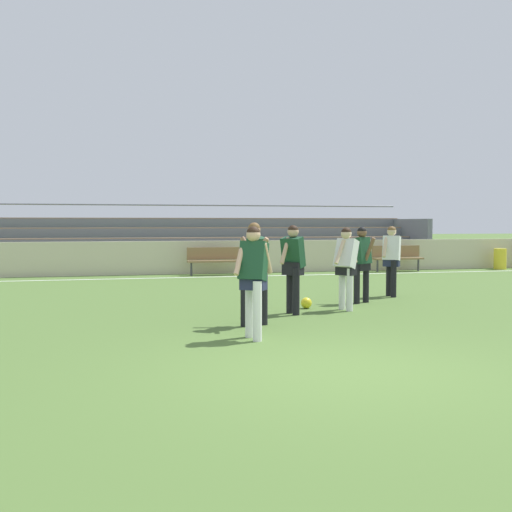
{
  "coord_description": "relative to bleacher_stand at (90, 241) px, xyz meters",
  "views": [
    {
      "loc": [
        -2.72,
        -6.81,
        1.71
      ],
      "look_at": [
        0.66,
        6.92,
        0.96
      ],
      "focal_mm": 44.54,
      "sensor_mm": 36.0,
      "label": 1
    }
  ],
  "objects": [
    {
      "name": "player_dark_dropping_back",
      "position": [
        2.82,
        -13.46,
        -0.01
      ],
      "size": [
        0.52,
        0.71,
        1.71
      ],
      "color": "black",
      "rests_on": "ground"
    },
    {
      "name": "player_white_deep_cover",
      "position": [
        6.86,
        -10.21,
        -0.07
      ],
      "size": [
        0.62,
        0.47,
        1.63
      ],
      "color": "black",
      "rests_on": "ground"
    },
    {
      "name": "player_dark_wide_right",
      "position": [
        2.52,
        -14.65,
        -0.05
      ],
      "size": [
        0.67,
        0.49,
        1.66
      ],
      "color": "white",
      "rests_on": "ground"
    },
    {
      "name": "soccer_ball",
      "position": [
        4.32,
        -11.67,
        -0.92
      ],
      "size": [
        0.22,
        0.22,
        0.22
      ],
      "primitive_type": "sphere",
      "color": "yellow",
      "rests_on": "ground"
    },
    {
      "name": "player_dark_wide_left",
      "position": [
        3.83,
        -12.36,
        -0.04
      ],
      "size": [
        0.63,
        0.5,
        1.66
      ],
      "color": "black",
      "rests_on": "ground"
    },
    {
      "name": "bleacher_stand",
      "position": [
        0.0,
        0.0,
        0.0
      ],
      "size": [
        25.44,
        3.46,
        2.44
      ],
      "color": "#897051",
      "rests_on": "ground"
    },
    {
      "name": "sideline_wall",
      "position": [
        3.07,
        -2.6,
        -0.48
      ],
      "size": [
        48.0,
        0.16,
        1.1
      ],
      "primitive_type": "cube",
      "color": "beige",
      "rests_on": "ground"
    },
    {
      "name": "bench_far_right",
      "position": [
        3.97,
        -3.22,
        -0.48
      ],
      "size": [
        1.8,
        0.4,
        0.9
      ],
      "color": "olive",
      "rests_on": "ground"
    },
    {
      "name": "player_dark_pressing_high",
      "position": [
        5.72,
        -11.14,
        -0.07
      ],
      "size": [
        0.48,
        0.64,
        1.62
      ],
      "color": "black",
      "rests_on": "ground"
    },
    {
      "name": "player_white_on_ball",
      "position": [
        4.98,
        -12.11,
        -0.07
      ],
      "size": [
        0.65,
        0.53,
        1.62
      ],
      "color": "white",
      "rests_on": "ground"
    },
    {
      "name": "field_line_sideline",
      "position": [
        3.07,
        -4.0,
        -1.03
      ],
      "size": [
        44.0,
        0.12,
        0.01
      ],
      "primitive_type": "cube",
      "color": "white",
      "rests_on": "ground"
    },
    {
      "name": "bench_near_bin",
      "position": [
        10.47,
        -3.22,
        -0.48
      ],
      "size": [
        1.8,
        0.4,
        0.9
      ],
      "color": "olive",
      "rests_on": "ground"
    },
    {
      "name": "ground_plane",
      "position": [
        3.07,
        -16.8,
        -1.03
      ],
      "size": [
        160.0,
        160.0,
        0.0
      ],
      "primitive_type": "plane",
      "color": "#4C6B30"
    },
    {
      "name": "trash_bin",
      "position": [
        14.59,
        -3.21,
        -0.65
      ],
      "size": [
        0.45,
        0.45,
        0.76
      ],
      "primitive_type": "cylinder",
      "color": "yellow",
      "rests_on": "ground"
    }
  ]
}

